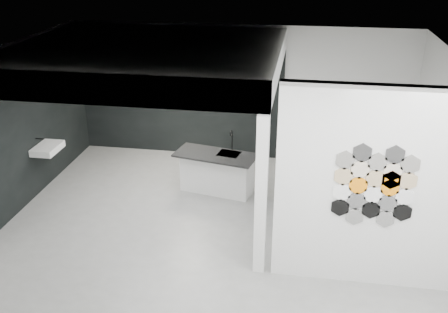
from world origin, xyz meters
TOP-DOWN VIEW (x-y plane):
  - floor at (0.00, 0.00)m, footprint 7.00×6.00m
  - partition_panel at (2.23, -1.00)m, footprint 2.45×0.15m
  - bay_clad_back at (-1.30, 2.97)m, footprint 4.40×0.04m
  - bay_clad_left at (-3.47, 1.00)m, footprint 0.04×4.00m
  - bulkhead at (-1.30, 1.00)m, footprint 4.40×4.00m
  - corner_column at (0.82, -1.00)m, footprint 0.16×0.16m
  - fascia_beam at (-1.30, -0.92)m, footprint 4.40×0.16m
  - wall_basin at (-3.24, 0.80)m, footprint 0.40×0.60m
  - display_shelf at (-1.20, 2.87)m, footprint 3.00×0.15m
  - kitchen_island at (-0.19, 1.26)m, footprint 1.57×0.93m
  - stockpot at (-2.06, 2.87)m, footprint 0.26×0.26m
  - kettle at (-0.25, 2.87)m, footprint 0.22×0.22m
  - glass_bowl at (0.15, 2.87)m, footprint 0.20×0.20m
  - glass_vase at (0.15, 2.87)m, footprint 0.11×0.11m
  - bottle_dark at (-1.58, 2.87)m, footprint 0.08×0.08m
  - utensil_cup at (-1.93, 2.87)m, footprint 0.10×0.10m
  - hex_tile_cluster at (2.26, -1.09)m, footprint 1.04×0.02m

SIDE VIEW (x-z plane):
  - floor at x=0.00m, z-range -0.01..0.00m
  - kitchen_island at x=-0.19m, z-range -0.19..0.99m
  - wall_basin at x=-3.24m, z-range 0.79..0.91m
  - bay_clad_back at x=-1.30m, z-range 0.00..2.35m
  - bay_clad_left at x=-3.47m, z-range 0.00..2.35m
  - corner_column at x=0.82m, z-range 0.00..2.35m
  - display_shelf at x=-1.20m, z-range 1.28..1.32m
  - glass_bowl at x=0.15m, z-range 1.32..1.43m
  - utensil_cup at x=-1.93m, z-range 1.32..1.43m
  - glass_vase at x=0.15m, z-range 1.32..1.46m
  - kettle at x=-0.25m, z-range 1.32..1.47m
  - partition_panel at x=2.23m, z-range 0.00..2.80m
  - bottle_dark at x=-1.58m, z-range 1.32..1.49m
  - stockpot at x=-2.06m, z-range 1.32..1.49m
  - hex_tile_cluster at x=2.26m, z-range 0.92..2.09m
  - bulkhead at x=-1.30m, z-range 2.35..2.75m
  - fascia_beam at x=-1.30m, z-range 2.35..2.75m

